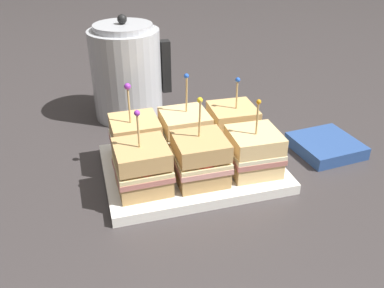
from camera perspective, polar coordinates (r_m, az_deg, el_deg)
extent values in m
plane|color=#383333|center=(0.73, 0.00, -3.97)|extent=(6.00, 6.00, 0.00)
cube|color=white|center=(0.73, 0.00, -3.64)|extent=(0.31, 0.22, 0.01)
cube|color=white|center=(0.72, 0.00, -3.04)|extent=(0.31, 0.22, 0.01)
cube|color=tan|center=(0.66, -6.85, -5.04)|extent=(0.08, 0.08, 0.03)
cube|color=#B26B60|center=(0.65, -6.95, -3.68)|extent=(0.09, 0.09, 0.01)
cube|color=beige|center=(0.64, -6.99, -3.06)|extent=(0.09, 0.09, 0.01)
cylinder|color=red|center=(0.63, -6.80, -3.30)|extent=(0.05, 0.05, 0.00)
cube|color=tan|center=(0.63, -7.11, -1.40)|extent=(0.08, 0.08, 0.03)
cylinder|color=tan|center=(0.61, -7.52, 1.55)|extent=(0.00, 0.00, 0.07)
sphere|color=purple|center=(0.60, -7.73, 4.32)|extent=(0.01, 0.01, 0.01)
cube|color=tan|center=(0.67, 0.92, -3.94)|extent=(0.08, 0.08, 0.03)
cube|color=tan|center=(0.66, 0.93, -2.60)|extent=(0.09, 0.09, 0.01)
cube|color=beige|center=(0.66, 0.94, -1.99)|extent=(0.08, 0.08, 0.01)
cylinder|color=red|center=(0.64, 1.31, -2.19)|extent=(0.05, 0.05, 0.00)
cube|color=tan|center=(0.65, 0.95, -0.34)|extent=(0.08, 0.08, 0.03)
cylinder|color=tan|center=(0.63, 1.05, 3.18)|extent=(0.00, 0.01, 0.07)
sphere|color=yellow|center=(0.62, 1.09, 6.17)|extent=(0.01, 0.01, 0.01)
cube|color=#DBB77A|center=(0.70, 8.49, -2.63)|extent=(0.08, 0.08, 0.03)
cube|color=#B26B60|center=(0.69, 8.60, -1.33)|extent=(0.09, 0.09, 0.01)
cube|color=beige|center=(0.69, 8.65, -0.73)|extent=(0.09, 0.09, 0.01)
cube|color=#E8C281|center=(0.68, 8.77, 0.56)|extent=(0.08, 0.08, 0.03)
cylinder|color=tan|center=(0.66, 9.12, 3.24)|extent=(0.00, 0.00, 0.07)
sphere|color=orange|center=(0.65, 9.35, 5.86)|extent=(0.01, 0.01, 0.01)
cube|color=tan|center=(0.74, -7.80, -1.01)|extent=(0.08, 0.08, 0.03)
cube|color=#B26B60|center=(0.73, -7.90, 0.26)|extent=(0.09, 0.09, 0.01)
cube|color=beige|center=(0.72, -7.95, 0.83)|extent=(0.09, 0.09, 0.01)
cylinder|color=red|center=(0.71, -7.80, 0.71)|extent=(0.06, 0.06, 0.00)
cube|color=tan|center=(0.71, -8.07, 2.37)|extent=(0.08, 0.08, 0.03)
cylinder|color=tan|center=(0.69, -8.81, 5.14)|extent=(0.00, 0.01, 0.08)
sphere|color=purple|center=(0.67, -9.04, 7.98)|extent=(0.01, 0.01, 0.01)
cube|color=#DBB77A|center=(0.75, -0.85, 0.03)|extent=(0.08, 0.08, 0.03)
cube|color=tan|center=(0.74, -0.86, 1.28)|extent=(0.09, 0.09, 0.01)
cube|color=beige|center=(0.74, -0.86, 1.84)|extent=(0.09, 0.09, 0.01)
cylinder|color=red|center=(0.72, -0.57, 1.74)|extent=(0.05, 0.05, 0.00)
cube|color=#E8C281|center=(0.73, -0.87, 3.36)|extent=(0.08, 0.08, 0.03)
cylinder|color=tan|center=(0.72, -0.77, 6.67)|extent=(0.00, 0.01, 0.08)
sphere|color=blue|center=(0.70, -0.79, 9.52)|extent=(0.01, 0.01, 0.01)
cube|color=tan|center=(0.78, 5.56, 0.97)|extent=(0.08, 0.08, 0.03)
cube|color=tan|center=(0.77, 5.63, 2.19)|extent=(0.09, 0.09, 0.01)
cube|color=beige|center=(0.77, 5.66, 2.74)|extent=(0.09, 0.09, 0.01)
cylinder|color=red|center=(0.75, 6.06, 2.65)|extent=(0.05, 0.05, 0.00)
cube|color=tan|center=(0.76, 5.74, 4.21)|extent=(0.08, 0.08, 0.03)
cylinder|color=tan|center=(0.74, 6.30, 6.65)|extent=(0.00, 0.01, 0.07)
sphere|color=blue|center=(0.73, 6.44, 8.94)|extent=(0.01, 0.01, 0.01)
cylinder|color=#B7BABF|center=(0.91, -9.16, 9.63)|extent=(0.15, 0.15, 0.19)
cylinder|color=#B7BABF|center=(0.88, -9.71, 15.88)|extent=(0.12, 0.12, 0.01)
sphere|color=black|center=(0.88, -9.80, 16.89)|extent=(0.02, 0.02, 0.02)
cube|color=black|center=(0.92, -3.73, 10.80)|extent=(0.02, 0.02, 0.12)
cube|color=navy|center=(0.83, 18.21, -0.19)|extent=(0.12, 0.12, 0.02)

